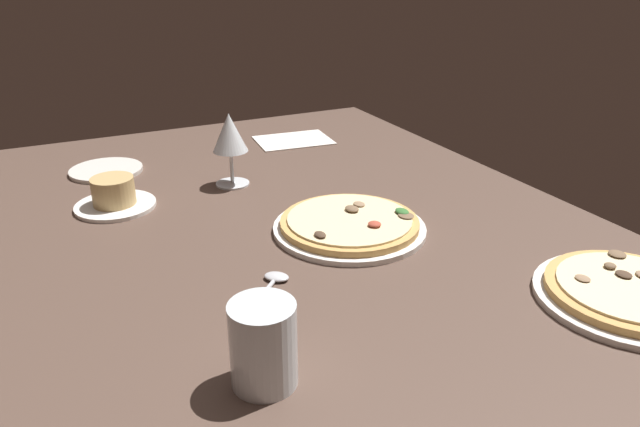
# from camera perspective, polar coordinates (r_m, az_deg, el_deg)

# --- Properties ---
(dining_table) EXTENTS (1.50, 1.10, 0.04)m
(dining_table) POSITION_cam_1_polar(r_m,az_deg,el_deg) (1.12, -2.75, -2.13)
(dining_table) COLOR brown
(dining_table) RESTS_ON ground
(pizza_main) EXTENTS (0.28, 0.28, 0.03)m
(pizza_main) POSITION_cam_1_polar(r_m,az_deg,el_deg) (1.09, 2.86, -1.07)
(pizza_main) COLOR white
(pizza_main) RESTS_ON dining_table
(pizza_side) EXTENTS (0.27, 0.27, 0.03)m
(pizza_side) POSITION_cam_1_polar(r_m,az_deg,el_deg) (0.99, 27.38, -6.76)
(pizza_side) COLOR silver
(pizza_side) RESTS_ON dining_table
(ramekin_on_saucer) EXTENTS (0.16, 0.16, 0.06)m
(ramekin_on_saucer) POSITION_cam_1_polar(r_m,az_deg,el_deg) (1.25, -19.08, 1.60)
(ramekin_on_saucer) COLOR white
(ramekin_on_saucer) RESTS_ON dining_table
(wine_glass_far) EXTENTS (0.07, 0.07, 0.16)m
(wine_glass_far) POSITION_cam_1_polar(r_m,az_deg,el_deg) (1.29, -8.63, 7.39)
(wine_glass_far) COLOR silver
(wine_glass_far) RESTS_ON dining_table
(water_glass) EXTENTS (0.08, 0.08, 0.11)m
(water_glass) POSITION_cam_1_polar(r_m,az_deg,el_deg) (0.71, -5.41, -12.85)
(water_glass) COLOR silver
(water_glass) RESTS_ON dining_table
(side_plate) EXTENTS (0.16, 0.16, 0.01)m
(side_plate) POSITION_cam_1_polar(r_m,az_deg,el_deg) (1.47, -19.76, 3.92)
(side_plate) COLOR silver
(side_plate) RESTS_ON dining_table
(paper_menu) EXTENTS (0.16, 0.21, 0.00)m
(paper_menu) POSITION_cam_1_polar(r_m,az_deg,el_deg) (1.62, -2.55, 7.01)
(paper_menu) COLOR white
(paper_menu) RESTS_ON dining_table
(spoon) EXTENTS (0.08, 0.08, 0.01)m
(spoon) POSITION_cam_1_polar(r_m,az_deg,el_deg) (0.93, -4.42, -6.37)
(spoon) COLOR silver
(spoon) RESTS_ON dining_table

